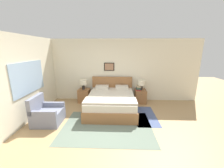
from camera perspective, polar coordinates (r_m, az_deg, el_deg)
name	(u,v)px	position (r m, az deg, el deg)	size (l,w,h in m)	color
ground_plane	(107,137)	(3.78, -2.25, -21.01)	(16.00, 16.00, 0.00)	tan
wall_back	(111,70)	(5.88, -0.32, 5.67)	(7.35, 0.09, 2.60)	beige
wall_left	(35,76)	(5.28, -29.38, 2.82)	(0.08, 5.11, 2.60)	beige
area_rug_main	(107,126)	(4.17, -2.04, -17.23)	(2.56, 1.83, 0.01)	slate
area_rug_bedside	(145,116)	(4.88, 13.56, -12.66)	(0.71, 1.49, 0.01)	#47567F
bed	(111,102)	(5.06, -0.35, -7.39)	(1.70, 2.09, 1.05)	#936038
armchair	(47,114)	(4.67, -25.47, -11.30)	(0.81, 0.78, 0.85)	gray
nightstand_near_window	(84,95)	(5.97, -11.49, -4.65)	(0.45, 0.53, 0.55)	#936038
nightstand_by_door	(140,96)	(5.89, 11.66, -4.94)	(0.45, 0.53, 0.55)	#936038
table_lamp_near_window	(83,83)	(5.82, -11.83, 0.50)	(0.31, 0.31, 0.40)	#2D2823
table_lamp_by_door	(141,83)	(5.74, 12.12, 0.28)	(0.31, 0.31, 0.40)	#2D2823
book_thick_bottom	(138,90)	(5.73, 10.89, -2.34)	(0.22, 0.29, 0.04)	#B7332D
book_hardcover_middle	(138,89)	(5.72, 10.91, -1.98)	(0.20, 0.26, 0.03)	#232328
book_novel_upper	(138,88)	(5.71, 10.93, -1.65)	(0.18, 0.28, 0.03)	#4C7551
book_slim_near_top	(138,87)	(5.70, 10.94, -1.33)	(0.20, 0.25, 0.03)	#232328
book_paperback_top	(139,86)	(5.70, 10.96, -1.02)	(0.17, 0.27, 0.03)	beige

